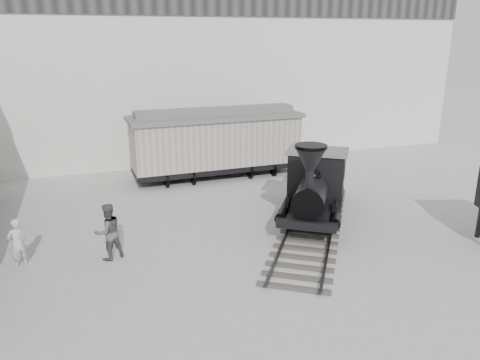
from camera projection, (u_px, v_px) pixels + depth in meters
name	position (u px, v px, depth m)	size (l,w,h in m)	color
ground	(308.00, 275.00, 14.24)	(90.00, 90.00, 0.00)	#9E9E9B
north_wall	(189.00, 63.00, 26.14)	(34.00, 2.51, 11.00)	silver
locomotive	(315.00, 190.00, 18.06)	(7.26, 9.39, 3.48)	#3B3430
boxcar	(216.00, 141.00, 23.71)	(8.75, 2.90, 3.56)	black
visitor_a	(17.00, 243.00, 14.59)	(0.58, 0.38, 1.59)	silver
visitor_b	(108.00, 232.00, 15.04)	(0.92, 0.72, 1.89)	#4D4D4E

